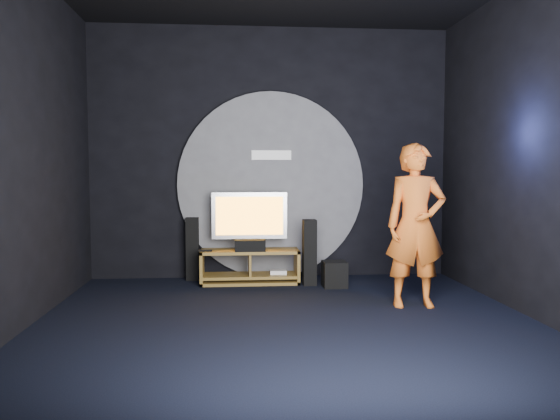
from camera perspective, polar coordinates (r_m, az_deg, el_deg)
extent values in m
plane|color=black|center=(5.42, 0.89, -11.93)|extent=(5.00, 5.00, 0.00)
cube|color=black|center=(7.71, -0.97, 5.95)|extent=(5.00, 0.04, 3.50)
cube|color=black|center=(2.75, 6.22, 9.46)|extent=(5.00, 0.04, 3.50)
cube|color=black|center=(5.56, -25.87, 6.31)|extent=(0.04, 5.00, 3.50)
cube|color=black|center=(6.01, 25.52, 6.12)|extent=(0.04, 5.00, 3.50)
cylinder|color=#515156|center=(7.65, -0.94, 2.59)|extent=(2.60, 0.08, 2.60)
cube|color=white|center=(7.60, -0.91, 5.75)|extent=(0.55, 0.03, 0.13)
cube|color=olive|center=(7.31, -3.18, -4.32)|extent=(1.31, 0.45, 0.04)
cube|color=olive|center=(7.37, -3.17, -6.86)|extent=(1.27, 0.42, 0.04)
cube|color=olive|center=(7.36, -8.15, -5.92)|extent=(0.04, 0.45, 0.45)
cube|color=olive|center=(7.39, 1.78, -5.84)|extent=(0.04, 0.45, 0.45)
cube|color=olive|center=(7.34, -3.17, -5.59)|extent=(0.03, 0.40, 0.29)
cube|color=olive|center=(7.39, -3.17, -7.47)|extent=(1.31, 0.45, 0.04)
cube|color=white|center=(7.38, -0.20, -6.48)|extent=(0.22, 0.16, 0.05)
cube|color=#B2B2B9|center=(7.38, -3.20, -3.93)|extent=(0.36, 0.22, 0.04)
cylinder|color=#B2B2B9|center=(7.37, -3.20, -3.39)|extent=(0.07, 0.07, 0.10)
cube|color=#B2B2B9|center=(7.33, -3.21, -0.59)|extent=(1.01, 0.06, 0.62)
cube|color=orange|center=(7.30, -3.20, -0.61)|extent=(0.90, 0.01, 0.51)
cube|color=black|center=(7.16, -3.15, -3.73)|extent=(0.40, 0.15, 0.15)
cube|color=black|center=(7.20, -7.78, -4.24)|extent=(0.18, 0.05, 0.02)
cube|color=black|center=(7.63, -9.13, -4.01)|extent=(0.17, 0.19, 0.86)
cube|color=black|center=(7.20, 3.10, -4.44)|extent=(0.17, 0.19, 0.86)
cube|color=black|center=(7.14, 5.71, -6.69)|extent=(0.30, 0.30, 0.33)
imported|color=orange|center=(6.17, 14.00, -1.57)|extent=(0.68, 0.47, 1.80)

